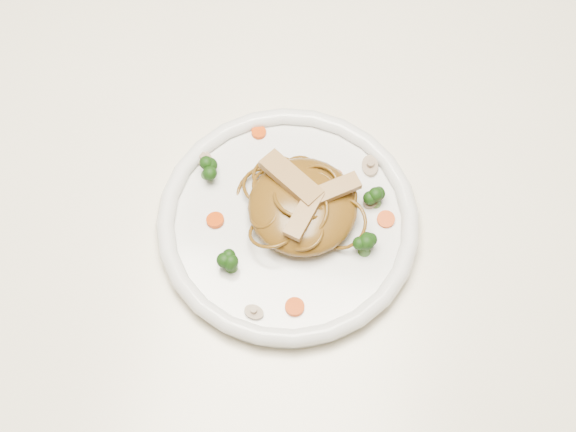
# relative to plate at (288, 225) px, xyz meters

# --- Properties ---
(ground) EXTENTS (4.00, 4.00, 0.00)m
(ground) POSITION_rel_plate_xyz_m (-0.05, 0.07, -0.76)
(ground) COLOR #51371C
(ground) RESTS_ON ground
(table) EXTENTS (1.20, 0.80, 0.75)m
(table) POSITION_rel_plate_xyz_m (-0.05, 0.07, -0.11)
(table) COLOR white
(table) RESTS_ON ground
(plate) EXTENTS (0.37, 0.37, 0.02)m
(plate) POSITION_rel_plate_xyz_m (0.00, 0.00, 0.00)
(plate) COLOR white
(plate) RESTS_ON table
(noodle_mound) EXTENTS (0.16, 0.16, 0.04)m
(noodle_mound) POSITION_rel_plate_xyz_m (0.01, 0.01, 0.03)
(noodle_mound) COLOR brown
(noodle_mound) RESTS_ON plate
(chicken_a) EXTENTS (0.06, 0.05, 0.01)m
(chicken_a) POSITION_rel_plate_xyz_m (0.04, 0.03, 0.05)
(chicken_a) COLOR tan
(chicken_a) RESTS_ON noodle_mound
(chicken_b) EXTENTS (0.08, 0.06, 0.01)m
(chicken_b) POSITION_rel_plate_xyz_m (-0.00, 0.03, 0.05)
(chicken_b) COLOR tan
(chicken_b) RESTS_ON noodle_mound
(chicken_c) EXTENTS (0.03, 0.06, 0.01)m
(chicken_c) POSITION_rel_plate_xyz_m (0.02, -0.01, 0.05)
(chicken_c) COLOR tan
(chicken_c) RESTS_ON noodle_mound
(broccoli_0) EXTENTS (0.03, 0.03, 0.03)m
(broccoli_0) POSITION_rel_plate_xyz_m (0.09, 0.04, 0.02)
(broccoli_0) COLOR #16390B
(broccoli_0) RESTS_ON plate
(broccoli_1) EXTENTS (0.02, 0.02, 0.03)m
(broccoli_1) POSITION_rel_plate_xyz_m (-0.10, 0.04, 0.02)
(broccoli_1) COLOR #16390B
(broccoli_1) RESTS_ON plate
(broccoli_2) EXTENTS (0.03, 0.03, 0.03)m
(broccoli_2) POSITION_rel_plate_xyz_m (-0.05, -0.07, 0.02)
(broccoli_2) COLOR #16390B
(broccoli_2) RESTS_ON plate
(broccoli_3) EXTENTS (0.03, 0.03, 0.03)m
(broccoli_3) POSITION_rel_plate_xyz_m (0.09, -0.02, 0.02)
(broccoli_3) COLOR #16390B
(broccoli_3) RESTS_ON plate
(carrot_0) EXTENTS (0.02, 0.02, 0.00)m
(carrot_0) POSITION_rel_plate_xyz_m (0.04, 0.06, 0.01)
(carrot_0) COLOR #EF5008
(carrot_0) RESTS_ON plate
(carrot_1) EXTENTS (0.02, 0.02, 0.00)m
(carrot_1) POSITION_rel_plate_xyz_m (-0.08, -0.02, 0.01)
(carrot_1) COLOR #EF5008
(carrot_1) RESTS_ON plate
(carrot_2) EXTENTS (0.03, 0.03, 0.00)m
(carrot_2) POSITION_rel_plate_xyz_m (0.10, 0.02, 0.01)
(carrot_2) COLOR #EF5008
(carrot_2) RESTS_ON plate
(carrot_3) EXTENTS (0.02, 0.02, 0.00)m
(carrot_3) POSITION_rel_plate_xyz_m (-0.06, 0.10, 0.01)
(carrot_3) COLOR #EF5008
(carrot_3) RESTS_ON plate
(carrot_4) EXTENTS (0.03, 0.03, 0.00)m
(carrot_4) POSITION_rel_plate_xyz_m (0.03, -0.10, 0.01)
(carrot_4) COLOR #EF5008
(carrot_4) RESTS_ON plate
(mushroom_0) EXTENTS (0.02, 0.02, 0.01)m
(mushroom_0) POSITION_rel_plate_xyz_m (-0.01, -0.11, 0.01)
(mushroom_0) COLOR tan
(mushroom_0) RESTS_ON plate
(mushroom_1) EXTENTS (0.03, 0.03, 0.01)m
(mushroom_1) POSITION_rel_plate_xyz_m (0.08, 0.04, 0.01)
(mushroom_1) COLOR tan
(mushroom_1) RESTS_ON plate
(mushroom_2) EXTENTS (0.03, 0.03, 0.01)m
(mushroom_2) POSITION_rel_plate_xyz_m (-0.11, 0.06, 0.01)
(mushroom_2) COLOR tan
(mushroom_2) RESTS_ON plate
(mushroom_3) EXTENTS (0.03, 0.03, 0.01)m
(mushroom_3) POSITION_rel_plate_xyz_m (0.08, 0.09, 0.01)
(mushroom_3) COLOR tan
(mushroom_3) RESTS_ON plate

